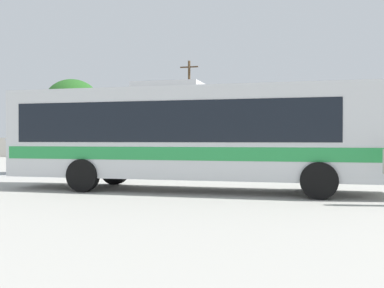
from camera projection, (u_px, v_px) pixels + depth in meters
name	position (u px, v px, depth m)	size (l,w,h in m)	color
ground_plane	(206.00, 170.00, 25.01)	(300.00, 300.00, 0.00)	#A3A099
perimeter_wall	(223.00, 148.00, 40.39)	(80.00, 0.30, 1.82)	beige
coach_bus_silver_green	(192.00, 133.00, 14.74)	(12.57, 4.01, 3.52)	silver
vendor_umbrella_near_gate_blue	(30.00, 134.00, 21.95)	(2.27, 2.27, 2.26)	gray
parked_car_leftmost_dark_blue	(114.00, 150.00, 37.13)	(4.65, 2.11, 1.44)	navy
parked_car_second_red	(182.00, 150.00, 36.93)	(4.62, 2.13, 1.53)	red
parked_car_third_black	(253.00, 150.00, 35.59)	(4.33, 2.29, 1.55)	black
parked_car_rightmost_grey	(352.00, 151.00, 34.60)	(4.38, 2.21, 1.45)	slate
utility_pole_near	(67.00, 116.00, 45.72)	(1.80, 0.24, 7.65)	#4C3823
utility_pole_far	(189.00, 107.00, 44.11)	(1.80, 0.40, 9.28)	#4C3823
roadside_tree_left	(72.00, 102.00, 45.56)	(5.38, 5.38, 7.69)	brown
roadside_tree_midleft	(161.00, 108.00, 45.78)	(3.46, 3.46, 6.31)	brown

